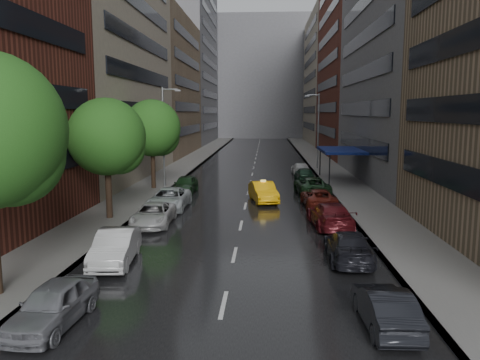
% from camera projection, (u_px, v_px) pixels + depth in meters
% --- Properties ---
extents(road, '(14.00, 140.00, 0.01)m').
position_uv_depth(road, '(254.00, 164.00, 62.43)').
color(road, black).
rests_on(road, ground).
extents(sidewalk_left, '(4.00, 140.00, 0.15)m').
position_uv_depth(sidewalk_left, '(188.00, 163.00, 62.91)').
color(sidewalk_left, gray).
rests_on(sidewalk_left, ground).
extents(sidewalk_right, '(4.00, 140.00, 0.15)m').
position_uv_depth(sidewalk_right, '(322.00, 164.00, 61.93)').
color(sidewalk_right, gray).
rests_on(sidewalk_right, ground).
extents(buildings_left, '(8.00, 108.00, 38.00)m').
position_uv_depth(buildings_left, '(156.00, 51.00, 69.63)').
color(buildings_left, maroon).
rests_on(buildings_left, ground).
extents(buildings_right, '(8.05, 109.10, 36.00)m').
position_uv_depth(buildings_right, '(362.00, 54.00, 66.06)').
color(buildings_right, '#937A5B').
rests_on(buildings_right, ground).
extents(building_far, '(40.00, 14.00, 32.00)m').
position_uv_depth(building_far, '(261.00, 78.00, 127.31)').
color(building_far, slate).
rests_on(building_far, ground).
extents(tree_mid, '(4.92, 4.92, 7.84)m').
position_uv_depth(tree_mid, '(107.00, 137.00, 29.60)').
color(tree_mid, '#382619').
rests_on(tree_mid, ground).
extents(tree_far, '(5.05, 5.05, 8.06)m').
position_uv_depth(tree_far, '(152.00, 128.00, 41.44)').
color(tree_far, '#382619').
rests_on(tree_far, ground).
extents(taxi, '(2.57, 4.96, 1.56)m').
position_uv_depth(taxi, '(263.00, 192.00, 36.38)').
color(taxi, '#FFB30D').
rests_on(taxi, ground).
extents(parked_cars_left, '(2.53, 29.80, 1.55)m').
position_uv_depth(parked_cars_left, '(154.00, 213.00, 28.92)').
color(parked_cars_left, slate).
rests_on(parked_cars_left, ground).
extents(parked_cars_right, '(2.96, 41.81, 1.55)m').
position_uv_depth(parked_cars_right, '(318.00, 197.00, 34.55)').
color(parked_cars_right, black).
rests_on(parked_cars_right, ground).
extents(street_lamp_left, '(1.74, 0.22, 9.00)m').
position_uv_depth(street_lamp_left, '(164.00, 135.00, 42.39)').
color(street_lamp_left, gray).
rests_on(street_lamp_left, sidewalk_left).
extents(street_lamp_right, '(1.74, 0.22, 9.00)m').
position_uv_depth(street_lamp_right, '(318.00, 129.00, 56.36)').
color(street_lamp_right, gray).
rests_on(street_lamp_right, sidewalk_right).
extents(awning, '(4.00, 8.00, 3.12)m').
position_uv_depth(awning, '(341.00, 150.00, 46.67)').
color(awning, navy).
rests_on(awning, sidewalk_right).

